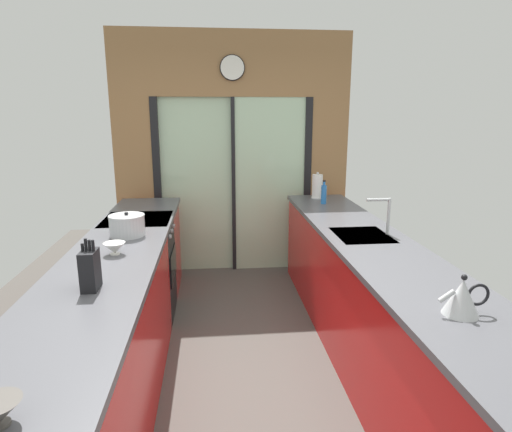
{
  "coord_description": "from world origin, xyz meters",
  "views": [
    {
      "loc": [
        -0.24,
        -2.52,
        1.83
      ],
      "look_at": [
        0.09,
        0.72,
        1.05
      ],
      "focal_mm": 30.19,
      "sensor_mm": 36.0,
      "label": 1
    }
  ],
  "objects_px": {
    "stock_pot": "(127,225)",
    "paper_towel_roll": "(317,187)",
    "oven_range": "(141,268)",
    "knife_block": "(90,269)",
    "kettle": "(462,297)",
    "mixing_bowl_far": "(115,248)",
    "soap_bottle": "(324,194)"
  },
  "relations": [
    {
      "from": "knife_block",
      "to": "stock_pot",
      "type": "distance_m",
      "value": 1.02
    },
    {
      "from": "mixing_bowl_far",
      "to": "soap_bottle",
      "type": "bearing_deg",
      "value": 39.29
    },
    {
      "from": "paper_towel_roll",
      "to": "knife_block",
      "type": "bearing_deg",
      "value": -127.58
    },
    {
      "from": "kettle",
      "to": "soap_bottle",
      "type": "bearing_deg",
      "value": 90.05
    },
    {
      "from": "stock_pot",
      "to": "mixing_bowl_far",
      "type": "bearing_deg",
      "value": -90.0
    },
    {
      "from": "oven_range",
      "to": "paper_towel_roll",
      "type": "bearing_deg",
      "value": 22.66
    },
    {
      "from": "oven_range",
      "to": "knife_block",
      "type": "xyz_separation_m",
      "value": [
        0.02,
        -1.56,
        0.57
      ]
    },
    {
      "from": "oven_range",
      "to": "knife_block",
      "type": "height_order",
      "value": "knife_block"
    },
    {
      "from": "oven_range",
      "to": "kettle",
      "type": "bearing_deg",
      "value": -48.55
    },
    {
      "from": "knife_block",
      "to": "stock_pot",
      "type": "relative_size",
      "value": 1.05
    },
    {
      "from": "soap_bottle",
      "to": "kettle",
      "type": "bearing_deg",
      "value": -89.95
    },
    {
      "from": "oven_range",
      "to": "mixing_bowl_far",
      "type": "height_order",
      "value": "mixing_bowl_far"
    },
    {
      "from": "knife_block",
      "to": "stock_pot",
      "type": "bearing_deg",
      "value": 90.0
    },
    {
      "from": "stock_pot",
      "to": "paper_towel_roll",
      "type": "distance_m",
      "value": 2.2
    },
    {
      "from": "stock_pot",
      "to": "paper_towel_roll",
      "type": "relative_size",
      "value": 0.92
    },
    {
      "from": "oven_range",
      "to": "soap_bottle",
      "type": "bearing_deg",
      "value": 14.57
    },
    {
      "from": "stock_pot",
      "to": "soap_bottle",
      "type": "relative_size",
      "value": 1.1
    },
    {
      "from": "oven_range",
      "to": "paper_towel_roll",
      "type": "relative_size",
      "value": 3.18
    },
    {
      "from": "kettle",
      "to": "oven_range",
      "type": "bearing_deg",
      "value": 131.45
    },
    {
      "from": "knife_block",
      "to": "soap_bottle",
      "type": "xyz_separation_m",
      "value": [
        1.78,
        2.03,
        -0.01
      ]
    },
    {
      "from": "kettle",
      "to": "paper_towel_roll",
      "type": "relative_size",
      "value": 0.86
    },
    {
      "from": "mixing_bowl_far",
      "to": "stock_pot",
      "type": "distance_m",
      "value": 0.45
    },
    {
      "from": "soap_bottle",
      "to": "stock_pot",
      "type": "bearing_deg",
      "value": -150.47
    },
    {
      "from": "kettle",
      "to": "paper_towel_roll",
      "type": "bearing_deg",
      "value": 90.04
    },
    {
      "from": "knife_block",
      "to": "kettle",
      "type": "distance_m",
      "value": 1.84
    },
    {
      "from": "stock_pot",
      "to": "soap_bottle",
      "type": "bearing_deg",
      "value": 29.53
    },
    {
      "from": "knife_block",
      "to": "kettle",
      "type": "height_order",
      "value": "knife_block"
    },
    {
      "from": "kettle",
      "to": "soap_bottle",
      "type": "xyz_separation_m",
      "value": [
        -0.0,
        2.51,
        0.02
      ]
    },
    {
      "from": "mixing_bowl_far",
      "to": "kettle",
      "type": "distance_m",
      "value": 2.07
    },
    {
      "from": "oven_range",
      "to": "paper_towel_roll",
      "type": "height_order",
      "value": "paper_towel_roll"
    },
    {
      "from": "soap_bottle",
      "to": "oven_range",
      "type": "bearing_deg",
      "value": -165.43
    },
    {
      "from": "mixing_bowl_far",
      "to": "stock_pot",
      "type": "height_order",
      "value": "stock_pot"
    }
  ]
}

